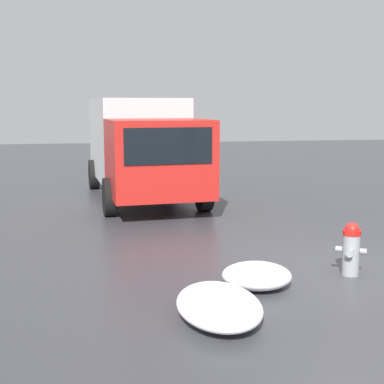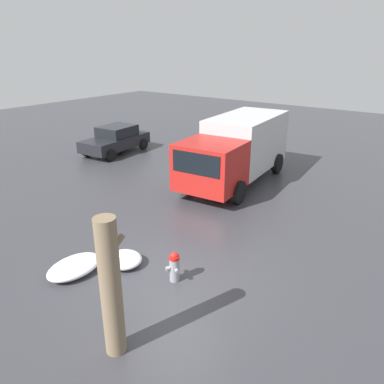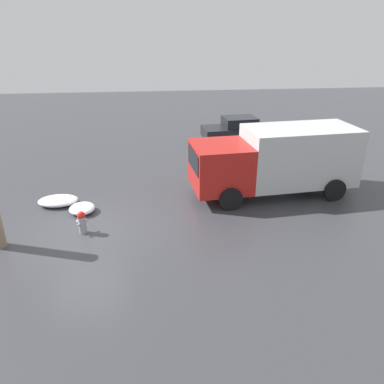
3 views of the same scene
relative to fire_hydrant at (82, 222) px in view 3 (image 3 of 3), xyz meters
name	(u,v)px [view 3 (image 3 of 3)]	position (x,y,z in m)	size (l,w,h in m)	color
ground_plane	(83,233)	(0.00, 0.00, -0.42)	(60.00, 60.00, 0.00)	#38383D
fire_hydrant	(82,222)	(0.00, 0.00, 0.00)	(0.38, 0.44, 0.82)	gray
delivery_truck	(277,159)	(7.50, 2.56, 1.08)	(6.82, 3.03, 2.75)	red
parked_car	(237,129)	(7.61, 10.33, 0.32)	(4.15, 2.27, 1.46)	black
snow_pile_by_hydrant	(58,201)	(-1.30, 2.36, -0.25)	(1.54, 1.02, 0.34)	white
snow_pile_curbside	(82,208)	(-0.26, 1.57, -0.25)	(0.96, 1.00, 0.33)	white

